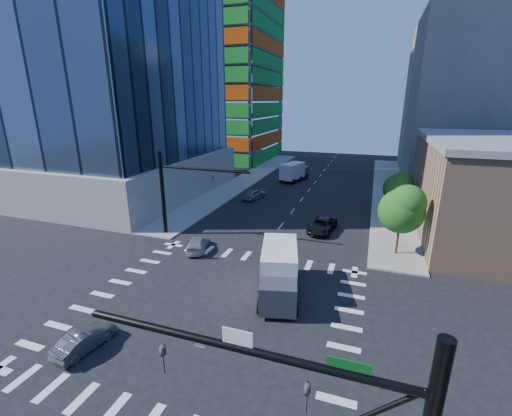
% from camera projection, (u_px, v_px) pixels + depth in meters
% --- Properties ---
extents(ground, '(160.00, 160.00, 0.00)m').
position_uv_depth(ground, '(215.00, 310.00, 24.21)').
color(ground, black).
rests_on(ground, ground).
extents(road_markings, '(20.00, 20.00, 0.01)m').
position_uv_depth(road_markings, '(215.00, 310.00, 24.20)').
color(road_markings, silver).
rests_on(road_markings, ground).
extents(sidewalk_ne, '(5.00, 60.00, 0.15)m').
position_uv_depth(sidewalk_ne, '(389.00, 190.00, 56.38)').
color(sidewalk_ne, '#9C9993').
rests_on(sidewalk_ne, ground).
extents(sidewalk_nw, '(5.00, 60.00, 0.15)m').
position_uv_depth(sidewalk_nw, '(247.00, 179.00, 64.14)').
color(sidewalk_nw, '#9C9993').
rests_on(sidewalk_nw, ground).
extents(construction_building, '(25.16, 34.50, 70.60)m').
position_uv_depth(construction_building, '(220.00, 55.00, 81.20)').
color(construction_building, slate).
rests_on(construction_building, ground).
extents(bg_building_ne, '(24.00, 30.00, 28.00)m').
position_uv_depth(bg_building_ne, '(482.00, 102.00, 61.23)').
color(bg_building_ne, slate).
rests_on(bg_building_ne, ground).
extents(signal_mast_nw, '(10.20, 0.40, 9.00)m').
position_uv_depth(signal_mast_nw, '(174.00, 187.00, 36.04)').
color(signal_mast_nw, black).
rests_on(signal_mast_nw, sidewalk_nw).
extents(tree_south, '(4.16, 4.16, 6.82)m').
position_uv_depth(tree_south, '(403.00, 208.00, 31.42)').
color(tree_south, '#382316').
rests_on(tree_south, sidewalk_ne).
extents(tree_north, '(3.54, 3.52, 5.78)m').
position_uv_depth(tree_north, '(399.00, 187.00, 42.36)').
color(tree_north, '#382316').
rests_on(tree_north, sidewalk_ne).
extents(car_nb_far, '(3.10, 5.57, 1.47)m').
position_uv_depth(car_nb_far, '(322.00, 225.00, 38.48)').
color(car_nb_far, black).
rests_on(car_nb_far, ground).
extents(car_sb_near, '(2.95, 4.71, 1.27)m').
position_uv_depth(car_sb_near, '(198.00, 244.00, 33.81)').
color(car_sb_near, beige).
rests_on(car_sb_near, ground).
extents(car_sb_mid, '(2.96, 4.94, 1.57)m').
position_uv_depth(car_sb_mid, '(254.00, 194.00, 51.28)').
color(car_sb_mid, gray).
rests_on(car_sb_mid, ground).
extents(car_sb_cross, '(1.80, 3.93, 1.25)m').
position_uv_depth(car_sb_cross, '(85.00, 340.00, 20.26)').
color(car_sb_cross, '#525257').
rests_on(car_sb_cross, ground).
extents(box_truck_near, '(4.38, 7.18, 3.51)m').
position_uv_depth(box_truck_near, '(279.00, 276.00, 25.66)').
color(box_truck_near, black).
rests_on(box_truck_near, ground).
extents(box_truck_far, '(4.32, 6.91, 3.37)m').
position_uv_depth(box_truck_far, '(295.00, 173.00, 62.94)').
color(box_truck_far, black).
rests_on(box_truck_far, ground).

